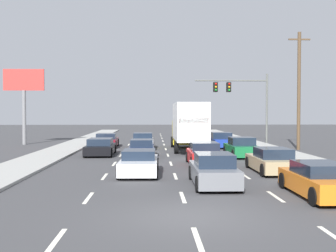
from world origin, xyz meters
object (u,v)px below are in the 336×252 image
at_px(car_white, 139,163).
at_px(box_truck, 189,124).
at_px(car_tan, 272,161).
at_px(roadside_billboard, 24,91).
at_px(car_navy, 142,149).
at_px(car_gray, 214,171).
at_px(car_maroon, 107,141).
at_px(car_green, 242,148).
at_px(car_silver, 143,142).
at_px(car_blue, 221,141).
at_px(utility_pole_mid, 299,89).
at_px(traffic_signal_mast, 237,93).
at_px(car_red, 204,154).
at_px(car_orange, 320,181).
at_px(car_black, 101,147).

xyz_separation_m(car_white, box_truck, (3.56, 12.47, 1.60)).
relative_size(car_tan, roadside_billboard, 0.60).
distance_m(car_navy, car_gray, 11.78).
relative_size(car_maroon, car_green, 1.07).
distance_m(car_silver, car_white, 14.89).
distance_m(car_blue, utility_pole_mid, 7.88).
height_order(traffic_signal_mast, roadside_billboard, roadside_billboard).
height_order(car_gray, car_tan, car_gray).
xyz_separation_m(box_truck, car_gray, (-0.32, -15.78, -1.54)).
relative_size(car_tan, traffic_signal_mast, 0.61).
xyz_separation_m(car_maroon, car_red, (7.13, -13.01, 0.06)).
bearing_deg(car_white, roadside_billboard, 120.53).
xyz_separation_m(car_white, car_gray, (3.24, -3.31, 0.06)).
xyz_separation_m(car_white, roadside_billboard, (-11.73, 19.88, 4.59)).
distance_m(car_maroon, roadside_billboard, 10.04).
distance_m(car_green, roadside_billboard, 22.52).
xyz_separation_m(car_red, utility_pole_mid, (9.05, 9.73, 4.37)).
bearing_deg(utility_pole_mid, car_navy, -157.65).
height_order(car_white, car_gray, car_gray).
bearing_deg(car_white, car_orange, -40.04).
height_order(car_navy, car_red, car_red).
bearing_deg(car_gray, car_white, 134.36).
bearing_deg(car_red, car_silver, 108.71).
relative_size(car_navy, roadside_billboard, 0.63).
distance_m(car_gray, car_green, 11.89).
xyz_separation_m(car_navy, car_green, (6.95, 0.03, 0.05)).
bearing_deg(car_navy, utility_pole_mid, 22.35).
bearing_deg(car_white, box_truck, 74.06).
bearing_deg(car_orange, car_green, 89.73).
bearing_deg(car_blue, car_navy, -130.94).
bearing_deg(car_silver, car_white, -89.34).
distance_m(car_blue, car_tan, 15.34).
relative_size(car_silver, car_orange, 0.98).
relative_size(box_truck, car_blue, 2.16).
relative_size(car_maroon, car_white, 1.00).
height_order(car_green, traffic_signal_mast, traffic_signal_mast).
distance_m(car_silver, car_gray, 18.52).
height_order(box_truck, roadside_billboard, roadside_billboard).
relative_size(car_silver, car_tan, 0.97).
relative_size(car_navy, traffic_signal_mast, 0.63).
distance_m(car_red, utility_pole_mid, 13.99).
height_order(car_tan, roadside_billboard, roadside_billboard).
height_order(car_maroon, car_silver, car_silver).
xyz_separation_m(car_black, car_white, (3.10, -9.49, -0.01)).
xyz_separation_m(car_red, car_tan, (3.13, -3.05, -0.04)).
xyz_separation_m(car_silver, box_truck, (3.73, -2.42, 1.56)).
distance_m(car_red, traffic_signal_mast, 17.79).
distance_m(car_navy, car_white, 7.99).
height_order(car_white, traffic_signal_mast, traffic_signal_mast).
height_order(car_navy, car_orange, car_orange).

